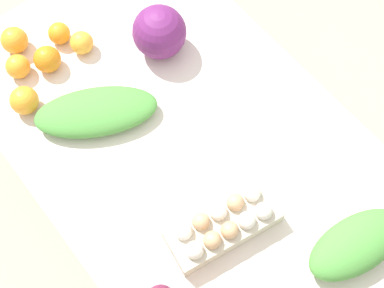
{
  "coord_description": "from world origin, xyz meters",
  "views": [
    {
      "loc": [
        -0.46,
        0.37,
        2.09
      ],
      "look_at": [
        0.0,
        0.0,
        0.79
      ],
      "focal_mm": 50.0,
      "sensor_mm": 36.0,
      "label": 1
    }
  ],
  "objects": [
    {
      "name": "orange_5",
      "position": [
        0.38,
        0.28,
        0.81
      ],
      "size": [
        0.08,
        0.08,
        0.08
      ],
      "primitive_type": "sphere",
      "color": "orange",
      "rests_on": "dining_table"
    },
    {
      "name": "orange_2",
      "position": [
        0.57,
        0.2,
        0.81
      ],
      "size": [
        0.08,
        0.08,
        0.08
      ],
      "primitive_type": "sphere",
      "color": "orange",
      "rests_on": "dining_table"
    },
    {
      "name": "orange_0",
      "position": [
        0.52,
        0.08,
        0.8
      ],
      "size": [
        0.06,
        0.06,
        0.06
      ],
      "primitive_type": "sphere",
      "color": "orange",
      "rests_on": "dining_table"
    },
    {
      "name": "orange_4",
      "position": [
        0.46,
        0.16,
        0.81
      ],
      "size": [
        0.08,
        0.08,
        0.08
      ],
      "primitive_type": "sphere",
      "color": "orange",
      "rests_on": "dining_table"
    },
    {
      "name": "ground_plane",
      "position": [
        0.0,
        0.0,
        0.0
      ],
      "size": [
        8.0,
        8.0,
        0.0
      ],
      "primitive_type": "plane",
      "color": "#C6B289"
    },
    {
      "name": "greens_bunch_dandelion",
      "position": [
        -0.46,
        -0.14,
        0.81
      ],
      "size": [
        0.17,
        0.28,
        0.09
      ],
      "primitive_type": "ellipsoid",
      "rotation": [
        0.0,
        0.0,
        4.58
      ],
      "color": "#4C933D",
      "rests_on": "dining_table"
    },
    {
      "name": "orange_3",
      "position": [
        0.45,
        0.05,
        0.81
      ],
      "size": [
        0.07,
        0.07,
        0.07
      ],
      "primitive_type": "sphere",
      "color": "#F9A833",
      "rests_on": "dining_table"
    },
    {
      "name": "egg_carton",
      "position": [
        -0.23,
        0.08,
        0.81
      ],
      "size": [
        0.16,
        0.3,
        0.09
      ],
      "rotation": [
        0.0,
        0.0,
        4.55
      ],
      "color": "beige",
      "rests_on": "dining_table"
    },
    {
      "name": "orange_1",
      "position": [
        0.49,
        0.24,
        0.81
      ],
      "size": [
        0.07,
        0.07,
        0.07
      ],
      "primitive_type": "sphere",
      "color": "orange",
      "rests_on": "dining_table"
    },
    {
      "name": "greens_bunch_scallion",
      "position": [
        0.23,
        0.15,
        0.8
      ],
      "size": [
        0.29,
        0.37,
        0.07
      ],
      "primitive_type": "ellipsoid",
      "rotation": [
        0.0,
        0.0,
        4.2
      ],
      "color": "#4C933D",
      "rests_on": "dining_table"
    },
    {
      "name": "dining_table",
      "position": [
        0.0,
        0.0,
        0.67
      ],
      "size": [
        1.41,
        0.82,
        0.77
      ],
      "color": "silver",
      "rests_on": "ground_plane"
    },
    {
      "name": "cabbage_purple",
      "position": [
        0.31,
        -0.13,
        0.85
      ],
      "size": [
        0.15,
        0.15,
        0.15
      ],
      "primitive_type": "sphere",
      "color": "#6B2366",
      "rests_on": "dining_table"
    }
  ]
}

